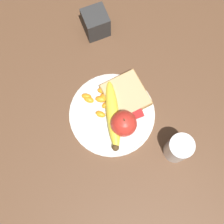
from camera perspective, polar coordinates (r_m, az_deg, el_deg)
name	(u,v)px	position (r m, az deg, el deg)	size (l,w,h in m)	color
ground_plane	(112,115)	(0.89, 0.00, -0.54)	(3.00, 3.00, 0.00)	brown
plate	(112,114)	(0.88, 0.00, -0.41)	(0.24, 0.24, 0.01)	silver
juice_glass	(178,149)	(0.84, 12.00, -6.56)	(0.07, 0.07, 0.10)	silver
apple	(124,124)	(0.84, 2.17, -2.13)	(0.07, 0.07, 0.08)	red
banana	(112,115)	(0.86, -0.01, -0.62)	(0.20, 0.09, 0.04)	yellow
bread_slice	(126,95)	(0.89, 2.52, 3.13)	(0.13, 0.12, 0.02)	olive
fork	(111,117)	(0.88, -0.13, -0.94)	(0.08, 0.17, 0.00)	silver
jam_packet	(135,112)	(0.87, 4.25, 0.03)	(0.04, 0.04, 0.02)	silver
orange_segment_0	(107,98)	(0.88, -1.00, 2.64)	(0.04, 0.04, 0.02)	orange
orange_segment_1	(87,96)	(0.89, -4.67, 2.86)	(0.03, 0.03, 0.02)	orange
orange_segment_2	(89,100)	(0.89, -4.25, 2.29)	(0.03, 0.03, 0.02)	orange
orange_segment_3	(106,105)	(0.88, -1.12, 1.28)	(0.02, 0.03, 0.01)	orange
orange_segment_4	(102,91)	(0.89, -1.93, 3.87)	(0.03, 0.03, 0.02)	orange
orange_segment_5	(101,99)	(0.88, -2.04, 2.36)	(0.03, 0.04, 0.02)	orange
orange_segment_6	(100,114)	(0.87, -2.12, -0.41)	(0.03, 0.03, 0.02)	orange
condiment_caddy	(96,23)	(0.96, -3.00, 15.97)	(0.07, 0.07, 0.08)	#2D2D2D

